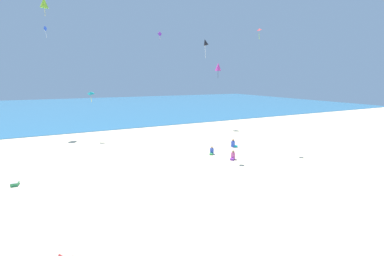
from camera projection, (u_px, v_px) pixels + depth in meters
name	position (u px, v px, depth m)	size (l,w,h in m)	color
ground_plane	(185.00, 171.00, 16.85)	(120.00, 120.00, 0.00)	beige
ocean_water	(103.00, 106.00, 57.99)	(120.00, 60.00, 0.05)	teal
cooler_box	(15.00, 183.00, 14.56)	(0.40, 0.54, 0.23)	#339956
person_1	(233.00, 156.00, 19.32)	(0.63, 0.59, 0.71)	#D8599E
person_2	(212.00, 151.00, 20.67)	(0.57, 0.60, 0.68)	blue
person_3	(233.00, 144.00, 22.88)	(0.65, 0.64, 0.75)	blue
kite_magenta	(218.00, 67.00, 30.99)	(0.96, 1.02, 1.90)	#DB3DA8
kite_blue	(45.00, 29.00, 28.96)	(0.39, 0.46, 1.33)	blue
kite_red	(259.00, 30.00, 21.16)	(0.37, 0.45, 0.93)	red
kite_purple	(160.00, 34.00, 34.60)	(0.65, 0.13, 1.15)	purple
kite_lime	(44.00, 3.00, 26.51)	(1.16, 1.22, 1.87)	#99DB33
kite_teal	(90.00, 93.00, 24.83)	(0.78, 0.76, 1.13)	#1EADAD
kite_black	(205.00, 42.00, 19.12)	(0.60, 0.54, 1.43)	black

